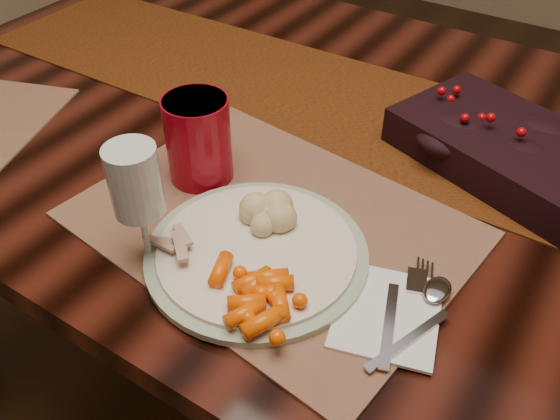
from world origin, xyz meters
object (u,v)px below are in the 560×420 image
Objects in this scene: napkin at (387,313)px; baby_carrots at (249,282)px; mashed_potatoes at (267,209)px; wine_glass at (140,208)px; placemat_main at (271,224)px; centerpiece at (526,152)px; dinner_plate at (257,253)px; turkey_shreds at (175,243)px; red_cup at (198,139)px; dining_table at (360,307)px.

baby_carrots is at bearing -172.37° from napkin.
wine_glass is at bearing -129.27° from mashed_potatoes.
placemat_main is 4.19× the size of baby_carrots.
centerpiece is at bearing 66.40° from napkin.
dinner_plate is 3.95× the size of turkey_shreds.
turkey_shreds is 0.17m from red_cup.
baby_carrots is at bearing -66.41° from mashed_potatoes.
centerpiece is 2.84× the size of napkin.
dining_table is 0.61m from wine_glass.
dining_table is at bearing -164.44° from centerpiece.
red_cup is 0.18m from wine_glass.
centerpiece is 0.39m from mashed_potatoes.
wine_glass reaches higher than red_cup.
turkey_shreds is at bearing -62.21° from red_cup.
placemat_main is (-0.25, -0.29, -0.04)m from centerpiece.
mashed_potatoes is 1.19× the size of turkey_shreds.
turkey_shreds is 0.42× the size of wine_glass.
turkey_shreds is at bearing -107.60° from dining_table.
placemat_main reaches higher than dining_table.
mashed_potatoes is at bearing 113.59° from baby_carrots.
placemat_main is 7.05× the size of turkey_shreds.
turkey_shreds is (-0.07, -0.10, -0.01)m from mashed_potatoes.
mashed_potatoes reaches higher than baby_carrots.
baby_carrots is (-0.19, -0.41, -0.01)m from centerpiece.
red_cup is at bearing 117.79° from turkey_shreds.
wine_glass is (-0.34, -0.43, 0.04)m from centerpiece.
placemat_main is at bearing 112.65° from baby_carrots.
baby_carrots is at bearing 5.70° from wine_glass.
baby_carrots is at bearing -115.18° from centerpiece.
dinner_plate is at bearing 165.86° from napkin.
baby_carrots reaches higher than dining_table.
mashed_potatoes is at bearing -18.26° from red_cup.
baby_carrots reaches higher than dinner_plate.
dinner_plate is 0.10m from turkey_shreds.
centerpiece is 5.35× the size of turkey_shreds.
baby_carrots reaches higher than placemat_main.
red_cup reaches higher than baby_carrots.
baby_carrots is at bearing -2.46° from turkey_shreds.
placemat_main is 2.96× the size of wine_glass.
red_cup is at bearing -146.12° from centerpiece.
wine_glass reaches higher than turkey_shreds.
dining_table is 21.55× the size of mashed_potatoes.
red_cup is 0.75× the size of wine_glass.
dinner_plate is at bearing 117.56° from baby_carrots.
turkey_shreds is (-0.12, 0.00, -0.00)m from baby_carrots.
napkin is (0.20, -0.06, 0.00)m from placemat_main.
dining_table is 0.52m from red_cup.
dinner_plate is (-0.22, -0.36, -0.03)m from centerpiece.
turkey_shreds is at bearing -124.91° from mashed_potatoes.
centerpiece is (0.20, 0.06, 0.42)m from dining_table.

